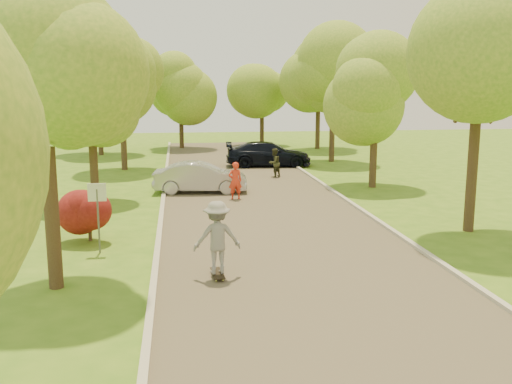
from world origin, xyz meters
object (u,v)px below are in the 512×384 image
skateboarder (217,237)px  person_striped (235,181)px  person_olive (274,163)px  longboard (218,273)px  silver_sedan (200,177)px  dark_sedan (268,154)px  street_sign (98,203)px

skateboarder → person_striped: (1.55, 10.59, -0.26)m
person_striped → person_olive: size_ratio=1.04×
longboard → skateboarder: size_ratio=0.52×
silver_sedan → person_olive: (4.30, 4.08, 0.08)m
longboard → silver_sedan: bearing=-94.4°
longboard → person_olive: (4.37, 16.59, 0.71)m
dark_sedan → longboard: bearing=171.9°
longboard → person_olive: person_olive is taller
longboard → person_olive: bearing=-108.8°
dark_sedan → person_striped: person_striped is taller
skateboarder → person_olive: size_ratio=1.20×
street_sign → person_olive: 15.88m
person_olive → street_sign: bearing=20.2°
street_sign → longboard: 4.65m
longboard → person_striped: person_striped is taller
silver_sedan → person_striped: bearing=-136.9°
silver_sedan → skateboarder: (-0.07, -12.52, 0.37)m
street_sign → skateboarder: (3.43, -2.78, -0.45)m
street_sign → person_olive: size_ratio=1.33×
street_sign → silver_sedan: 10.38m
skateboarder → person_olive: (4.37, 16.59, -0.29)m
skateboarder → person_olive: skateboarder is taller
street_sign → dark_sedan: 20.05m
street_sign → skateboarder: 4.44m
silver_sedan → person_striped: (1.49, -1.92, 0.12)m
longboard → person_striped: bearing=-102.4°
silver_sedan → person_olive: person_olive is taller
dark_sedan → person_striped: size_ratio=3.17×
skateboarder → longboard: bearing=85.9°
silver_sedan → skateboarder: size_ratio=2.28×
dark_sedan → person_striped: bearing=167.7°
dark_sedan → skateboarder: bearing=171.9°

